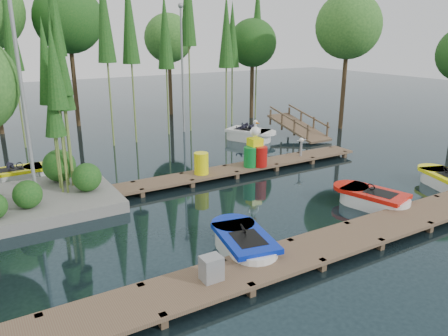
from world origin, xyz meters
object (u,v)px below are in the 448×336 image
boat_red (372,199)px  boat_blue (244,245)px  utility_cabinet (211,268)px  yellow_barrel (201,163)px  boat_yellow_far (18,174)px  drum_cluster (256,152)px

boat_red → boat_blue: bearing=170.1°
utility_cabinet → yellow_barrel: bearing=63.6°
boat_yellow_far → yellow_barrel: size_ratio=2.84×
boat_blue → yellow_barrel: bearing=83.4°
yellow_barrel → boat_red: bearing=-55.3°
boat_blue → boat_red: (5.59, 0.52, -0.00)m
boat_blue → drum_cluster: (4.39, 5.75, 0.61)m
boat_red → utility_cabinet: utility_cabinet is taller
boat_red → drum_cluster: drum_cluster is taller
boat_blue → yellow_barrel: size_ratio=3.36×
boat_blue → drum_cluster: bearing=63.5°
boat_red → yellow_barrel: bearing=109.5°
boat_blue → drum_cluster: size_ratio=1.49×
boat_yellow_far → drum_cluster: size_ratio=1.26×
drum_cluster → boat_yellow_far: bearing=155.9°
boat_yellow_far → utility_cabinet: bearing=-55.8°
boat_yellow_far → utility_cabinet: size_ratio=4.26×
yellow_barrel → drum_cluster: 2.54m
utility_cabinet → yellow_barrel: (3.47, 7.00, 0.14)m
utility_cabinet → drum_cluster: bearing=48.7°
utility_cabinet → drum_cluster: 9.11m
boat_blue → boat_yellow_far: boat_yellow_far is taller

